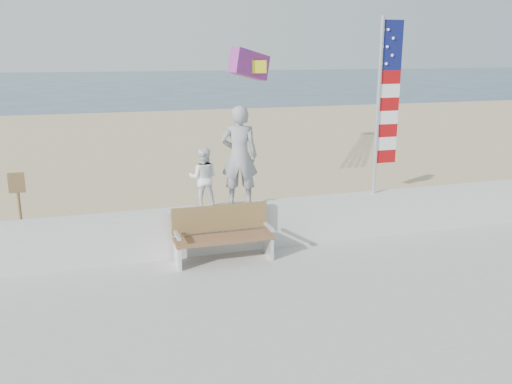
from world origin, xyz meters
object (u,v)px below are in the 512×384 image
child (203,178)px  bench (222,233)px  flag (384,99)px  adult (239,156)px

child → bench: child is taller
child → flag: bearing=-162.1°
adult → child: adult is taller
adult → flag: flag is taller
adult → child: size_ratio=1.66×
adult → flag: size_ratio=0.54×
bench → child: bearing=117.3°
bench → flag: (3.45, 0.45, 2.30)m
flag → adult: bearing=180.0°
child → bench: size_ratio=0.63×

